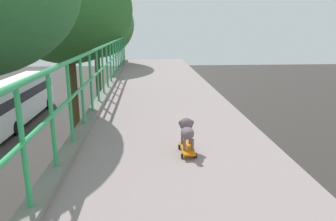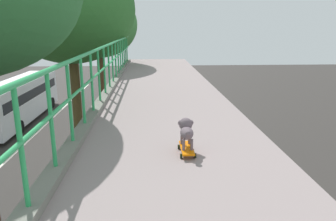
{
  "view_description": "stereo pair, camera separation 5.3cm",
  "coord_description": "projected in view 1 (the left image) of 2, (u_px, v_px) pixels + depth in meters",
  "views": [
    {
      "loc": [
        0.73,
        -0.43,
        7.16
      ],
      "look_at": [
        1.03,
        3.92,
        6.0
      ],
      "focal_mm": 33.61,
      "sensor_mm": 36.0,
      "label": 1
    },
    {
      "loc": [
        0.79,
        -0.43,
        7.16
      ],
      "look_at": [
        1.03,
        3.92,
        6.0
      ],
      "focal_mm": 33.61,
      "sensor_mm": 36.0,
      "label": 2
    }
  ],
  "objects": [
    {
      "name": "city_bus",
      "position": [
        16.0,
        99.0,
        24.19
      ],
      "size": [
        2.5,
        11.65,
        3.18
      ],
      "color": "white",
      "rests_on": "ground"
    },
    {
      "name": "roadside_tree_far",
      "position": [
        67.0,
        11.0,
        12.77
      ],
      "size": [
        5.35,
        5.35,
        10.04
      ],
      "color": "#4B3E20",
      "rests_on": "ground"
    },
    {
      "name": "roadside_tree_farthest",
      "position": [
        95.0,
        25.0,
        21.77
      ],
      "size": [
        5.37,
        5.37,
        9.62
      ],
      "color": "#4F331F",
      "rests_on": "ground"
    },
    {
      "name": "toy_skateboard",
      "position": [
        187.0,
        148.0,
        3.94
      ],
      "size": [
        0.19,
        0.46,
        0.08
      ],
      "color": "orange",
      "rests_on": "overpass_deck"
    },
    {
      "name": "small_dog",
      "position": [
        187.0,
        129.0,
        3.94
      ],
      "size": [
        0.2,
        0.42,
        0.34
      ],
      "color": "#66565E",
      "rests_on": "toy_skateboard"
    }
  ]
}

